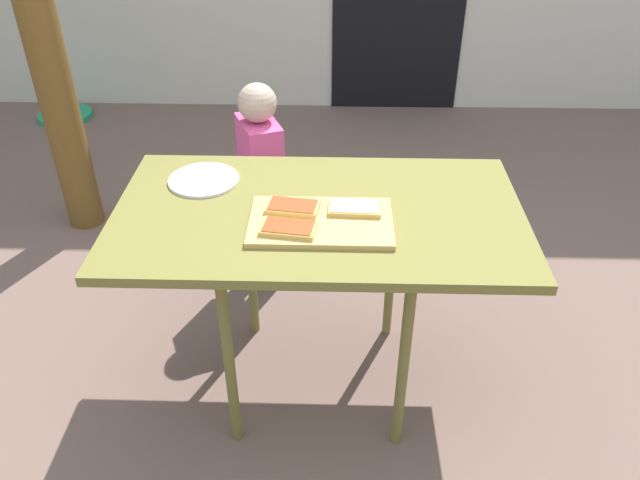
{
  "coord_description": "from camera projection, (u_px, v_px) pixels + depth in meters",
  "views": [
    {
      "loc": [
        0.05,
        -1.68,
        1.8
      ],
      "look_at": [
        0.0,
        0.0,
        0.65
      ],
      "focal_mm": 35.08,
      "sensor_mm": 36.0,
      "label": 1
    }
  ],
  "objects": [
    {
      "name": "pizza_slice_near_left",
      "position": [
        289.0,
        228.0,
        1.84
      ],
      "size": [
        0.17,
        0.11,
        0.02
      ],
      "color": "#DDAD53",
      "rests_on": "cutting_board"
    },
    {
      "name": "child_left",
      "position": [
        262.0,
        177.0,
        2.64
      ],
      "size": [
        0.22,
        0.28,
        0.94
      ],
      "color": "#374A5B",
      "rests_on": "ground"
    },
    {
      "name": "ground_plane",
      "position": [
        319.0,
        379.0,
        2.4
      ],
      "size": [
        16.0,
        16.0,
        0.0
      ],
      "primitive_type": "plane",
      "color": "brown"
    },
    {
      "name": "pizza_slice_far_right",
      "position": [
        355.0,
        208.0,
        1.93
      ],
      "size": [
        0.17,
        0.1,
        0.02
      ],
      "color": "#DDAD53",
      "rests_on": "cutting_board"
    },
    {
      "name": "pizza_slice_far_left",
      "position": [
        293.0,
        207.0,
        1.94
      ],
      "size": [
        0.17,
        0.11,
        0.02
      ],
      "color": "#DDAD53",
      "rests_on": "cutting_board"
    },
    {
      "name": "plate_white_left",
      "position": [
        204.0,
        180.0,
        2.12
      ],
      "size": [
        0.24,
        0.24,
        0.01
      ],
      "primitive_type": "cylinder",
      "color": "white",
      "rests_on": "dining_table"
    },
    {
      "name": "cutting_board",
      "position": [
        321.0,
        222.0,
        1.9
      ],
      "size": [
        0.44,
        0.27,
        0.02
      ],
      "primitive_type": "cube",
      "color": "tan",
      "rests_on": "dining_table"
    },
    {
      "name": "dining_table",
      "position": [
        318.0,
        225.0,
        2.0
      ],
      "size": [
        1.3,
        0.73,
        0.76
      ],
      "color": "olive",
      "rests_on": "ground"
    },
    {
      "name": "garden_hose_coil",
      "position": [
        65.0,
        115.0,
        4.46
      ],
      "size": [
        0.37,
        0.37,
        0.03
      ],
      "primitive_type": "cylinder",
      "color": "#209763",
      "rests_on": "ground"
    }
  ]
}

